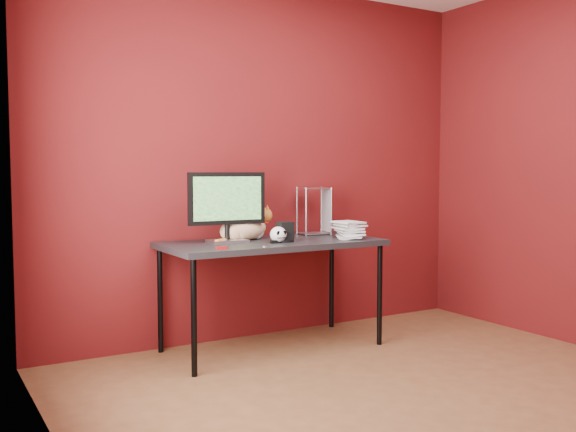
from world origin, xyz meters
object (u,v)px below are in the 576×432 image
speaker (285,233)px  monitor (227,203)px  cat (244,228)px  skull_mug (278,234)px  book_stack (338,143)px  desk (272,248)px

speaker → monitor: bearing=157.4°
cat → skull_mug: bearing=-71.9°
monitor → book_stack: (0.78, -0.16, 0.41)m
desk → cat: (-0.15, 0.13, 0.13)m
monitor → speaker: (0.35, -0.17, -0.20)m
monitor → speaker: bearing=-22.8°
skull_mug → book_stack: 0.80m
monitor → skull_mug: bearing=-31.5°
monitor → speaker: size_ratio=4.03×
desk → skull_mug: 0.17m
desk → cat: bearing=138.3°
monitor → speaker: monitor is taller
desk → speaker: size_ratio=11.13×
book_stack → desk: bearing=168.4°
book_stack → speaker: bearing=-179.2°
monitor → skull_mug: 0.40m
cat → book_stack: (0.62, -0.23, 0.59)m
skull_mug → book_stack: bearing=6.4°
desk → speaker: (0.04, -0.10, 0.11)m
cat → skull_mug: size_ratio=4.52×
monitor → book_stack: book_stack is taller
book_stack → skull_mug: bearing=-176.5°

